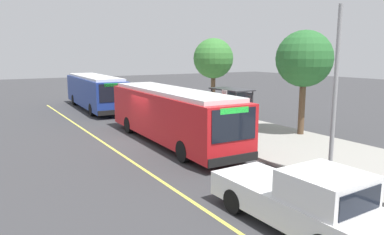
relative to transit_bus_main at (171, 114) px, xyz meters
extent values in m
plane|color=#38383A|center=(-1.33, -1.01, -1.62)|extent=(120.00, 120.00, 0.00)
cube|color=gray|center=(-1.33, 4.99, -1.54)|extent=(44.00, 6.40, 0.15)
cube|color=#E0D64C|center=(-1.33, -3.21, -1.61)|extent=(36.00, 0.14, 0.01)
cube|color=red|center=(-0.02, -0.01, -0.07)|extent=(11.71, 2.84, 2.40)
cube|color=silver|center=(-0.02, -0.01, 1.23)|extent=(10.77, 2.56, 0.20)
cube|color=black|center=(5.82, -0.15, 0.36)|extent=(0.09, 2.17, 1.34)
cube|color=black|center=(0.02, 1.28, 0.22)|extent=(10.25, 0.29, 1.06)
cube|color=white|center=(0.02, 1.28, -1.05)|extent=(11.06, 0.30, 0.28)
cube|color=#26D83F|center=(5.83, -0.15, 0.95)|extent=(0.06, 1.40, 0.24)
cube|color=black|center=(5.84, -0.15, -1.09)|extent=(0.14, 2.50, 0.36)
cylinder|color=black|center=(3.62, 1.06, -1.12)|extent=(1.01, 0.30, 1.00)
cylinder|color=black|center=(3.57, -1.25, -1.12)|extent=(1.01, 0.30, 1.00)
cylinder|color=black|center=(-3.48, 1.23, -1.12)|extent=(1.01, 0.30, 1.00)
cylinder|color=black|center=(-3.54, -1.08, -1.12)|extent=(1.01, 0.30, 1.00)
cube|color=navy|center=(-14.45, 0.03, -0.07)|extent=(11.79, 3.07, 2.40)
cube|color=silver|center=(-14.45, 0.03, 1.23)|extent=(10.84, 2.77, 0.20)
cube|color=black|center=(-8.60, -0.24, 0.36)|extent=(0.14, 2.17, 1.34)
cube|color=black|center=(-14.39, 1.31, 0.22)|extent=(10.27, 0.50, 1.06)
cube|color=yellow|center=(-14.39, 1.32, -1.05)|extent=(11.09, 0.52, 0.28)
cube|color=#26D83F|center=(-8.59, -0.24, 0.95)|extent=(0.09, 1.40, 0.24)
cube|color=black|center=(-8.58, -0.24, -1.09)|extent=(0.19, 2.50, 0.36)
cylinder|color=black|center=(-10.78, 1.02, -1.12)|extent=(1.01, 0.32, 1.00)
cylinder|color=black|center=(-10.88, -1.29, -1.12)|extent=(1.01, 0.32, 1.00)
cylinder|color=black|center=(-17.90, 1.34, -1.12)|extent=(1.01, 0.32, 1.00)
cylinder|color=black|center=(-18.00, -0.97, -1.12)|extent=(1.01, 0.32, 1.00)
cube|color=white|center=(10.58, -1.62, -0.94)|extent=(5.45, 2.14, 0.75)
cube|color=white|center=(11.53, -1.60, -0.17)|extent=(1.94, 1.95, 0.80)
cube|color=black|center=(12.48, -1.57, -0.22)|extent=(0.07, 1.60, 0.60)
cylinder|color=black|center=(12.23, -0.68, -1.24)|extent=(0.77, 0.26, 0.76)
cylinder|color=black|center=(8.94, -0.76, -1.24)|extent=(0.77, 0.26, 0.76)
cylinder|color=black|center=(8.99, -2.56, -1.24)|extent=(0.77, 0.26, 0.76)
cylinder|color=#333338|center=(0.05, 5.71, -0.27)|extent=(0.10, 0.10, 2.40)
cylinder|color=#333338|center=(0.05, 4.41, -0.27)|extent=(0.10, 0.10, 2.40)
cylinder|color=#333338|center=(-2.55, 5.71, -0.27)|extent=(0.10, 0.10, 2.40)
cylinder|color=#333338|center=(-2.55, 4.41, -0.27)|extent=(0.10, 0.10, 2.40)
cube|color=#333338|center=(-1.25, 5.06, 0.97)|extent=(2.90, 1.60, 0.08)
cube|color=#4C606B|center=(-1.25, 5.71, -0.27)|extent=(2.47, 0.04, 2.16)
cube|color=navy|center=(-2.55, 5.06, -0.32)|extent=(0.06, 1.11, 1.82)
cube|color=brown|center=(-1.35, 5.13, -1.02)|extent=(1.60, 0.44, 0.06)
cube|color=brown|center=(-1.35, 5.37, -0.74)|extent=(1.60, 0.05, 0.44)
cube|color=#333338|center=(-2.07, 5.13, -1.24)|extent=(0.08, 0.40, 0.45)
cube|color=#333338|center=(-0.63, 5.13, -1.24)|extent=(0.08, 0.40, 0.45)
cylinder|color=#333338|center=(1.70, 2.37, -0.07)|extent=(0.07, 0.07, 2.80)
cube|color=white|center=(1.70, 2.35, 1.03)|extent=(0.44, 0.03, 0.56)
cube|color=red|center=(1.70, 2.33, 1.03)|extent=(0.40, 0.01, 0.16)
cylinder|color=brown|center=(2.61, 7.29, 0.13)|extent=(0.36, 0.36, 3.19)
sphere|color=#28662D|center=(2.61, 7.29, 2.94)|extent=(3.24, 3.24, 3.24)
cylinder|color=brown|center=(-6.95, 7.53, 0.10)|extent=(0.36, 0.36, 3.13)
sphere|color=#387A33|center=(-6.95, 7.53, 2.86)|extent=(3.19, 3.19, 3.19)
cylinder|color=gray|center=(8.68, 2.23, 1.73)|extent=(0.16, 0.16, 6.40)
camera|label=1|loc=(17.29, -9.05, 3.19)|focal=33.98mm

